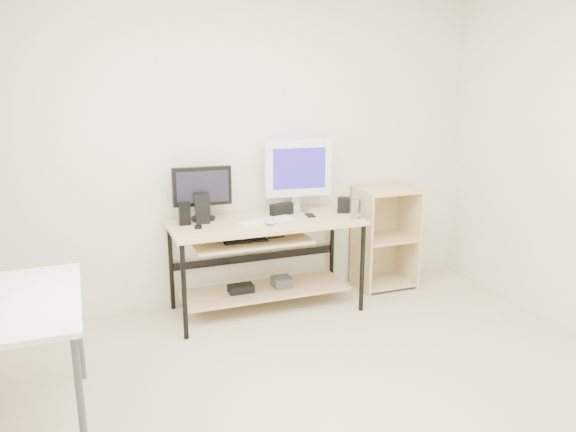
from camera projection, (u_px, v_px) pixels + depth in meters
The scene contains 16 objects.
room at pixel (342, 190), 2.73m from camera, with size 4.01×4.01×2.62m.
desk at pixel (263, 246), 4.43m from camera, with size 1.50×0.65×0.75m.
side_table at pixel (20, 315), 2.87m from camera, with size 0.60×1.00×0.75m.
shelf_unit at pixel (383, 237), 5.00m from camera, with size 0.50×0.40×0.90m.
black_monitor at pixel (202, 190), 4.35m from camera, with size 0.46×0.19×0.42m.
white_imac at pixel (298, 170), 4.60m from camera, with size 0.56×0.18×0.60m.
keyboard at pixel (266, 221), 4.34m from camera, with size 0.44×0.12×0.02m, color white.
mouse at pixel (270, 222), 4.27m from camera, with size 0.08×0.12×0.04m, color #BBBBC0.
center_speaker at pixel (282, 209), 4.55m from camera, with size 0.18×0.08×0.09m, color black.
speaker_left at pixel (202, 207), 4.29m from camera, with size 0.13×0.13×0.23m.
speaker_right at pixel (344, 205), 4.63m from camera, with size 0.10×0.10×0.12m, color black.
audio_controller at pixel (184, 214), 4.23m from camera, with size 0.09×0.05×0.17m, color black.
volume_puck at pixel (198, 227), 4.16m from camera, with size 0.06×0.06×0.02m, color black.
smartphone at pixel (310, 215), 4.52m from camera, with size 0.07×0.12×0.01m, color black.
coaster at pixel (356, 218), 4.45m from camera, with size 0.10×0.10×0.01m, color #A5804A.
drinking_glass at pixel (356, 208), 4.43m from camera, with size 0.07×0.07×0.15m, color white.
Camera 1 is at (-1.33, -2.37, 1.88)m, focal length 35.00 mm.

